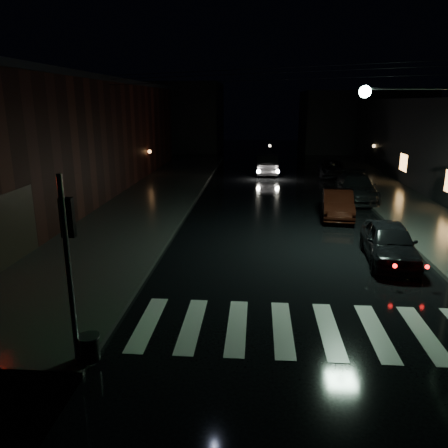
% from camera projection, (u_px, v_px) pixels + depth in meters
% --- Properties ---
extents(ground, '(120.00, 120.00, 0.00)m').
position_uv_depth(ground, '(189.00, 335.00, 11.15)').
color(ground, black).
rests_on(ground, ground).
extents(sidewalk_left, '(6.00, 44.00, 0.15)m').
position_uv_depth(sidewalk_left, '(140.00, 205.00, 24.94)').
color(sidewalk_left, '#282826').
rests_on(sidewalk_left, ground).
extents(sidewalk_right, '(4.00, 44.00, 0.15)m').
position_uv_depth(sidewalk_right, '(409.00, 209.00, 23.84)').
color(sidewalk_right, '#282826').
rests_on(sidewalk_right, ground).
extents(building_left, '(10.00, 36.00, 7.00)m').
position_uv_depth(building_left, '(32.00, 140.00, 26.46)').
color(building_left, black).
rests_on(building_left, ground).
extents(building_far_left, '(14.00, 10.00, 8.00)m').
position_uv_depth(building_far_left, '(164.00, 117.00, 54.02)').
color(building_far_left, black).
rests_on(building_far_left, ground).
extents(building_far_right, '(14.00, 10.00, 7.00)m').
position_uv_depth(building_far_right, '(361.00, 121.00, 52.39)').
color(building_far_right, black).
rests_on(building_far_right, ground).
extents(crosswalk, '(9.00, 3.00, 0.01)m').
position_uv_depth(crosswalk, '(306.00, 329.00, 11.41)').
color(crosswalk, beige).
rests_on(crosswalk, ground).
extents(signal_pole_corner, '(0.68, 0.61, 4.20)m').
position_uv_depth(signal_pole_corner, '(80.00, 302.00, 9.49)').
color(signal_pole_corner, slate).
rests_on(signal_pole_corner, ground).
extents(parked_car_a, '(2.08, 4.40, 1.46)m').
position_uv_depth(parked_car_a, '(389.00, 242.00, 16.17)').
color(parked_car_a, black).
rests_on(parked_car_a, ground).
extents(parked_car_b, '(1.94, 4.34, 1.38)m').
position_uv_depth(parked_car_b, '(338.00, 204.00, 22.36)').
color(parked_car_b, black).
rests_on(parked_car_b, ground).
extents(parked_car_c, '(2.48, 5.45, 1.55)m').
position_uv_depth(parked_car_c, '(356.00, 187.00, 26.32)').
color(parked_car_c, black).
rests_on(parked_car_c, ground).
extents(parked_car_d, '(2.36, 4.71, 1.28)m').
position_uv_depth(parked_car_d, '(332.00, 169.00, 34.69)').
color(parked_car_d, black).
rests_on(parked_car_d, ground).
extents(oncoming_car, '(1.81, 4.83, 1.58)m').
position_uv_depth(oncoming_car, '(266.00, 165.00, 35.78)').
color(oncoming_car, black).
rests_on(oncoming_car, ground).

